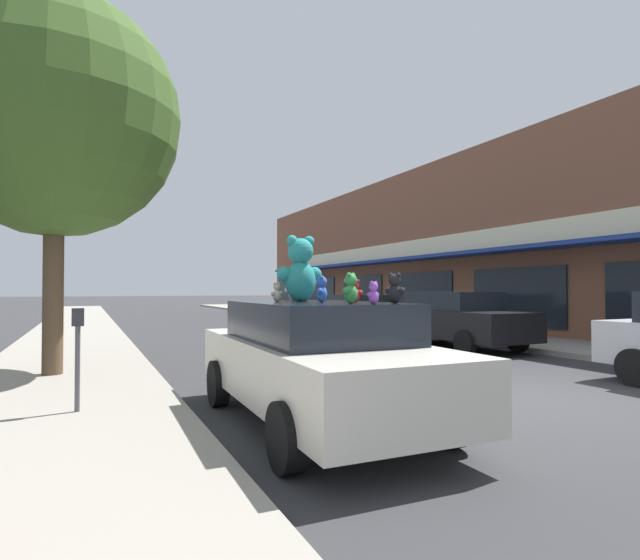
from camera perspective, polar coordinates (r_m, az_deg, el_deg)
name	(u,v)px	position (r m, az deg, el deg)	size (l,w,h in m)	color
ground_plane	(512,399)	(8.20, 21.12, -12.53)	(260.00, 260.00, 0.00)	#333335
sidewalk_near	(49,450)	(5.78, -28.59, -16.68)	(3.04, 90.00, 0.13)	gray
storefront_row	(520,250)	(26.43, 21.91, 3.16)	(13.02, 37.07, 7.14)	brown
plush_art_car	(316,359)	(6.15, -0.47, -8.99)	(2.06, 4.54, 1.48)	beige
teddy_bear_giant	(300,270)	(6.32, -2.27, 1.16)	(0.61, 0.38, 0.84)	teal
teddy_bear_blue	(322,290)	(5.96, 0.19, -1.10)	(0.20, 0.24, 0.32)	blue
teddy_bear_white	(294,288)	(6.73, -2.95, -0.93)	(0.28, 0.19, 0.36)	white
teddy_bear_cream	(277,292)	(6.31, -4.95, -1.42)	(0.19, 0.14, 0.25)	beige
teddy_bear_brown	(305,291)	(6.79, -1.68, -1.21)	(0.19, 0.21, 0.29)	olive
teddy_bear_red	(355,291)	(6.13, 3.98, -1.29)	(0.19, 0.19, 0.28)	red
teddy_bear_purple	(374,293)	(5.17, 6.13, -1.51)	(0.18, 0.14, 0.24)	purple
teddy_bear_green	(351,289)	(5.40, 3.53, -1.01)	(0.25, 0.21, 0.34)	green
teddy_bear_black	(395,289)	(5.51, 8.53, -1.00)	(0.19, 0.25, 0.34)	black
parked_car_far_center	(453,319)	(14.49, 14.96, -4.30)	(1.96, 4.78, 1.57)	black
parked_car_far_right	(362,313)	(18.70, 4.77, -3.79)	(2.10, 4.29, 1.44)	#336B3D
street_tree	(55,116)	(10.53, -28.03, 16.24)	(4.37, 4.37, 6.81)	brown
parking_meter	(78,346)	(6.88, -25.96, -6.75)	(0.14, 0.10, 1.27)	#4C4C51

